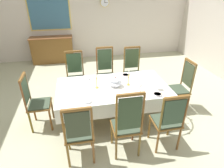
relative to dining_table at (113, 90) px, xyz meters
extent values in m
cube|color=#ACAD8F|center=(0.00, 0.25, -0.68)|extent=(7.14, 7.15, 0.04)
cube|color=beige|center=(0.00, 3.87, 1.02)|extent=(7.14, 0.08, 3.35)
cylinder|color=brown|center=(-0.98, -0.49, -0.31)|extent=(0.07, 0.07, 0.70)
cylinder|color=brown|center=(0.98, -0.49, -0.31)|extent=(0.07, 0.07, 0.70)
cylinder|color=brown|center=(-0.98, 0.49, -0.31)|extent=(0.07, 0.07, 0.70)
cylinder|color=brown|center=(0.98, 0.49, -0.31)|extent=(0.07, 0.07, 0.70)
cube|color=brown|center=(0.00, 0.00, 0.00)|extent=(2.03, 1.05, 0.08)
cube|color=brown|center=(0.00, 0.00, 0.06)|extent=(2.15, 1.17, 0.03)
cube|color=white|center=(0.00, 0.00, 0.07)|extent=(2.17, 1.19, 0.00)
cube|color=white|center=(0.00, -0.59, -0.07)|extent=(2.17, 0.00, 0.29)
cube|color=white|center=(0.00, 0.59, -0.07)|extent=(2.17, 0.00, 0.29)
cube|color=white|center=(-1.08, 0.00, -0.07)|extent=(0.00, 1.19, 0.29)
cube|color=white|center=(1.08, 0.00, -0.07)|extent=(0.00, 1.19, 0.29)
cylinder|color=brown|center=(-0.90, -0.75, -0.42)|extent=(0.04, 0.04, 0.48)
cylinder|color=brown|center=(-0.52, -0.75, -0.42)|extent=(0.04, 0.04, 0.48)
cylinder|color=brown|center=(-0.90, -1.11, -0.42)|extent=(0.04, 0.04, 0.48)
cylinder|color=brown|center=(-0.52, -1.11, -0.42)|extent=(0.04, 0.04, 0.48)
cube|color=brown|center=(-0.71, -0.93, -0.17)|extent=(0.44, 0.42, 0.02)
cube|color=#374433|center=(-0.71, -0.93, -0.15)|extent=(0.40, 0.38, 0.02)
cylinder|color=brown|center=(-0.91, -1.12, 0.12)|extent=(0.03, 0.03, 0.57)
cylinder|color=brown|center=(-0.52, -1.12, 0.12)|extent=(0.03, 0.03, 0.57)
cube|color=#38412F|center=(-0.71, -1.12, 0.15)|extent=(0.34, 0.02, 0.43)
cube|color=brown|center=(-0.71, -1.12, 0.41)|extent=(0.40, 0.04, 0.04)
cylinder|color=brown|center=(-0.52, 0.75, -0.42)|extent=(0.04, 0.04, 0.48)
cylinder|color=brown|center=(-0.90, 0.75, -0.42)|extent=(0.04, 0.04, 0.48)
cylinder|color=brown|center=(-0.52, 1.11, -0.42)|extent=(0.04, 0.04, 0.48)
cylinder|color=brown|center=(-0.90, 1.11, -0.42)|extent=(0.04, 0.04, 0.48)
cube|color=brown|center=(-0.71, 0.93, -0.17)|extent=(0.44, 0.42, 0.02)
cube|color=#374433|center=(-0.71, 0.93, -0.15)|extent=(0.40, 0.38, 0.02)
cylinder|color=brown|center=(-0.52, 1.12, 0.16)|extent=(0.03, 0.03, 0.63)
cylinder|color=brown|center=(-0.91, 1.12, 0.16)|extent=(0.03, 0.03, 0.63)
cube|color=#2F482E|center=(-0.71, 1.12, 0.19)|extent=(0.34, 0.02, 0.48)
cube|color=brown|center=(-0.71, 1.12, 0.47)|extent=(0.40, 0.04, 0.04)
cylinder|color=brown|center=(-0.17, -0.75, -0.42)|extent=(0.04, 0.04, 0.48)
cylinder|color=brown|center=(0.21, -0.75, -0.42)|extent=(0.04, 0.04, 0.48)
cylinder|color=brown|center=(-0.17, -1.11, -0.42)|extent=(0.04, 0.04, 0.48)
cylinder|color=brown|center=(0.21, -1.11, -0.42)|extent=(0.04, 0.04, 0.48)
cube|color=brown|center=(0.02, -0.93, -0.17)|extent=(0.44, 0.42, 0.02)
cube|color=#374433|center=(0.02, -0.93, -0.15)|extent=(0.40, 0.38, 0.02)
cylinder|color=brown|center=(-0.17, -1.12, 0.20)|extent=(0.03, 0.03, 0.71)
cylinder|color=brown|center=(0.22, -1.12, 0.20)|extent=(0.03, 0.03, 0.71)
cube|color=#32432D|center=(0.02, -1.12, 0.23)|extent=(0.34, 0.02, 0.54)
cube|color=brown|center=(0.02, -1.12, 0.55)|extent=(0.40, 0.04, 0.04)
cylinder|color=brown|center=(0.21, 0.75, -0.42)|extent=(0.04, 0.04, 0.48)
cylinder|color=brown|center=(-0.17, 0.75, -0.42)|extent=(0.04, 0.04, 0.48)
cylinder|color=brown|center=(0.21, 1.11, -0.42)|extent=(0.04, 0.04, 0.48)
cylinder|color=brown|center=(-0.17, 1.11, -0.42)|extent=(0.04, 0.04, 0.48)
cube|color=brown|center=(0.02, 0.93, -0.17)|extent=(0.44, 0.42, 0.02)
cube|color=#374433|center=(0.02, 0.93, -0.15)|extent=(0.40, 0.38, 0.02)
cylinder|color=brown|center=(0.22, 1.12, 0.18)|extent=(0.03, 0.03, 0.68)
cylinder|color=brown|center=(-0.17, 1.12, 0.18)|extent=(0.03, 0.03, 0.68)
cube|color=#334A30|center=(0.02, 1.12, 0.22)|extent=(0.34, 0.02, 0.52)
cube|color=brown|center=(0.02, 1.12, 0.52)|extent=(0.40, 0.04, 0.04)
cylinder|color=brown|center=(0.52, -0.75, -0.42)|extent=(0.04, 0.04, 0.48)
cylinder|color=brown|center=(0.90, -0.75, -0.42)|extent=(0.04, 0.04, 0.48)
cylinder|color=brown|center=(0.52, -1.11, -0.42)|extent=(0.04, 0.04, 0.48)
cylinder|color=brown|center=(0.90, -1.11, -0.42)|extent=(0.04, 0.04, 0.48)
cube|color=brown|center=(0.71, -0.93, -0.17)|extent=(0.44, 0.42, 0.02)
cube|color=#374433|center=(0.71, -0.93, -0.15)|extent=(0.40, 0.38, 0.02)
cylinder|color=brown|center=(0.52, -1.12, 0.13)|extent=(0.03, 0.03, 0.58)
cylinder|color=brown|center=(0.91, -1.12, 0.13)|extent=(0.03, 0.03, 0.58)
cube|color=#344837|center=(0.71, -1.12, 0.16)|extent=(0.34, 0.02, 0.44)
cube|color=brown|center=(0.71, -1.12, 0.42)|extent=(0.40, 0.04, 0.04)
cylinder|color=brown|center=(0.90, 0.75, -0.42)|extent=(0.04, 0.04, 0.48)
cylinder|color=brown|center=(0.52, 0.75, -0.42)|extent=(0.04, 0.04, 0.48)
cylinder|color=brown|center=(0.90, 1.11, -0.42)|extent=(0.04, 0.04, 0.48)
cylinder|color=brown|center=(0.52, 1.11, -0.42)|extent=(0.04, 0.04, 0.48)
cube|color=brown|center=(0.71, 0.93, -0.17)|extent=(0.44, 0.42, 0.02)
cube|color=#374433|center=(0.71, 0.93, -0.15)|extent=(0.40, 0.38, 0.02)
cylinder|color=brown|center=(0.91, 1.12, 0.16)|extent=(0.03, 0.03, 0.64)
cylinder|color=brown|center=(0.52, 1.12, 0.16)|extent=(0.03, 0.03, 0.64)
cube|color=#37482C|center=(0.71, 1.12, 0.20)|extent=(0.34, 0.02, 0.49)
cube|color=brown|center=(0.71, 1.12, 0.49)|extent=(0.40, 0.04, 0.04)
cylinder|color=brown|center=(-1.24, 0.19, -0.42)|extent=(0.04, 0.04, 0.48)
cylinder|color=brown|center=(-1.24, -0.19, -0.42)|extent=(0.04, 0.04, 0.48)
cylinder|color=brown|center=(-1.60, 0.19, -0.42)|extent=(0.04, 0.04, 0.48)
cylinder|color=brown|center=(-1.60, -0.19, -0.42)|extent=(0.04, 0.04, 0.48)
cube|color=brown|center=(-1.42, 0.00, -0.17)|extent=(0.42, 0.44, 0.02)
cube|color=#374433|center=(-1.42, 0.00, -0.15)|extent=(0.38, 0.40, 0.02)
cylinder|color=brown|center=(-1.61, 0.20, 0.14)|extent=(0.03, 0.03, 0.59)
cylinder|color=brown|center=(-1.61, -0.20, 0.14)|extent=(0.03, 0.03, 0.59)
cube|color=#364A37|center=(-1.61, 0.00, 0.16)|extent=(0.02, 0.34, 0.45)
cube|color=brown|center=(-1.61, 0.00, 0.43)|extent=(0.04, 0.40, 0.04)
cylinder|color=brown|center=(1.24, -0.19, -0.42)|extent=(0.04, 0.04, 0.48)
cylinder|color=brown|center=(1.24, 0.19, -0.42)|extent=(0.04, 0.04, 0.48)
cylinder|color=brown|center=(1.60, -0.19, -0.42)|extent=(0.04, 0.04, 0.48)
cylinder|color=brown|center=(1.60, 0.19, -0.42)|extent=(0.04, 0.04, 0.48)
cube|color=brown|center=(1.42, 0.00, -0.17)|extent=(0.42, 0.44, 0.02)
cube|color=#374433|center=(1.42, 0.00, -0.15)|extent=(0.38, 0.40, 0.02)
cylinder|color=brown|center=(1.61, -0.20, 0.16)|extent=(0.03, 0.03, 0.63)
cylinder|color=brown|center=(1.61, 0.20, 0.16)|extent=(0.03, 0.03, 0.63)
cube|color=#39432D|center=(1.61, 0.00, 0.19)|extent=(0.02, 0.34, 0.48)
cube|color=brown|center=(1.61, 0.00, 0.47)|extent=(0.04, 0.40, 0.04)
cylinder|color=white|center=(0.05, 0.00, 0.08)|extent=(0.14, 0.14, 0.02)
ellipsoid|color=white|center=(0.05, 0.00, 0.15)|extent=(0.26, 0.26, 0.12)
ellipsoid|color=white|center=(0.05, 0.00, 0.22)|extent=(0.23, 0.23, 0.09)
sphere|color=brown|center=(0.05, 0.00, 0.27)|extent=(0.03, 0.03, 0.03)
cylinder|color=gold|center=(-0.31, 0.00, 0.08)|extent=(0.07, 0.07, 0.02)
cylinder|color=gold|center=(-0.31, 0.00, 0.19)|extent=(0.02, 0.02, 0.20)
cone|color=gold|center=(-0.31, 0.00, 0.30)|extent=(0.04, 0.04, 0.02)
cylinder|color=silver|center=(-0.31, 0.00, 0.36)|extent=(0.02, 0.02, 0.10)
cylinder|color=gold|center=(0.31, 0.00, 0.08)|extent=(0.07, 0.07, 0.02)
cylinder|color=gold|center=(0.31, 0.00, 0.19)|extent=(0.02, 0.02, 0.19)
cone|color=gold|center=(0.31, 0.00, 0.29)|extent=(0.04, 0.04, 0.02)
cylinder|color=silver|center=(0.31, 0.00, 0.35)|extent=(0.02, 0.02, 0.10)
cylinder|color=white|center=(0.37, 0.41, 0.09)|extent=(0.16, 0.16, 0.03)
cylinder|color=white|center=(0.37, 0.41, 0.09)|extent=(0.13, 0.13, 0.02)
torus|color=brown|center=(0.37, 0.41, 0.10)|extent=(0.16, 0.16, 0.01)
cylinder|color=white|center=(0.73, -0.48, 0.09)|extent=(0.16, 0.16, 0.03)
cylinder|color=white|center=(0.73, -0.48, 0.09)|extent=(0.13, 0.13, 0.02)
torus|color=brown|center=(0.73, -0.48, 0.10)|extent=(0.15, 0.15, 0.01)
cylinder|color=white|center=(-0.54, -0.44, 0.09)|extent=(0.18, 0.18, 0.03)
cylinder|color=white|center=(-0.54, -0.44, 0.10)|extent=(0.14, 0.14, 0.02)
torus|color=brown|center=(-0.54, -0.44, 0.11)|extent=(0.17, 0.17, 0.01)
cylinder|color=white|center=(-0.50, 0.43, 0.10)|extent=(0.19, 0.19, 0.04)
cylinder|color=white|center=(-0.50, 0.43, 0.10)|extent=(0.16, 0.16, 0.03)
torus|color=brown|center=(-0.50, 0.43, 0.12)|extent=(0.19, 0.19, 0.01)
cube|color=gold|center=(0.49, 0.38, 0.08)|extent=(0.04, 0.14, 0.00)
ellipsoid|color=gold|center=(0.47, 0.46, 0.08)|extent=(0.03, 0.05, 0.01)
cube|color=gold|center=(0.84, -0.52, 0.08)|extent=(0.03, 0.14, 0.00)
ellipsoid|color=gold|center=(0.83, -0.43, 0.08)|extent=(0.03, 0.05, 0.01)
cube|color=brown|center=(-1.45, 3.55, -0.22)|extent=(1.40, 0.44, 0.88)
cube|color=brown|center=(-1.45, 3.55, 0.23)|extent=(1.44, 0.48, 0.02)
cube|color=brown|center=(-1.10, 3.77, -0.22)|extent=(0.59, 0.01, 0.70)
cube|color=brown|center=(-1.80, 3.77, -0.22)|extent=(0.59, 0.01, 0.70)
cylinder|color=#D1B251|center=(0.47, 3.80, 1.28)|extent=(0.31, 0.05, 0.31)
cylinder|color=white|center=(0.47, 3.77, 1.28)|extent=(0.28, 0.01, 0.28)
cube|color=black|center=(0.47, 3.77, 1.32)|extent=(0.01, 0.00, 0.08)
cube|color=black|center=(0.52, 3.77, 1.28)|extent=(0.11, 0.00, 0.01)
cube|color=#D1B251|center=(-1.41, 3.81, 1.06)|extent=(1.38, 0.04, 1.28)
cube|color=#396483|center=(-1.41, 3.79, 1.06)|extent=(1.30, 0.01, 1.20)
camera|label=1|loc=(-0.64, -3.17, 1.86)|focal=30.19mm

